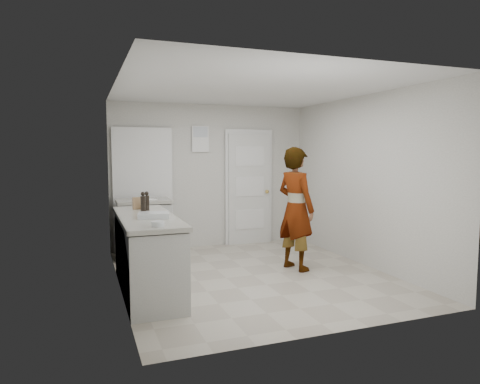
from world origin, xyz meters
name	(u,v)px	position (x,y,z in m)	size (l,w,h in m)	color
ground	(253,275)	(0.00, 0.00, 0.00)	(4.00, 4.00, 0.00)	#A29888
room_shell	(203,189)	(-0.17, 1.95, 1.02)	(4.00, 4.00, 4.00)	#B5B3AB
main_counter	(147,257)	(-1.45, -0.20, 0.43)	(0.64, 1.96, 0.93)	silver
side_counter	(144,230)	(-1.25, 1.55, 0.43)	(0.84, 0.61, 0.93)	silver
person	(296,209)	(0.68, 0.09, 0.87)	(0.64, 0.42, 1.74)	silver
cake_mix_box	(137,203)	(-1.49, 0.40, 1.00)	(0.10, 0.04, 0.16)	#9C734E
spice_jar	(144,206)	(-1.40, 0.35, 0.97)	(0.06, 0.06, 0.09)	tan
oil_cruet_a	(147,201)	(-1.38, 0.24, 1.04)	(0.06, 0.06, 0.25)	black
oil_cruet_b	(143,204)	(-1.47, -0.10, 1.06)	(0.06, 0.06, 0.27)	black
baking_dish	(154,215)	(-1.40, -0.41, 0.95)	(0.39, 0.31, 0.06)	silver
egg_bowl	(158,224)	(-1.45, -0.99, 0.95)	(0.13, 0.13, 0.05)	silver
papers	(145,199)	(-1.23, 1.55, 0.93)	(0.25, 0.32, 0.01)	white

